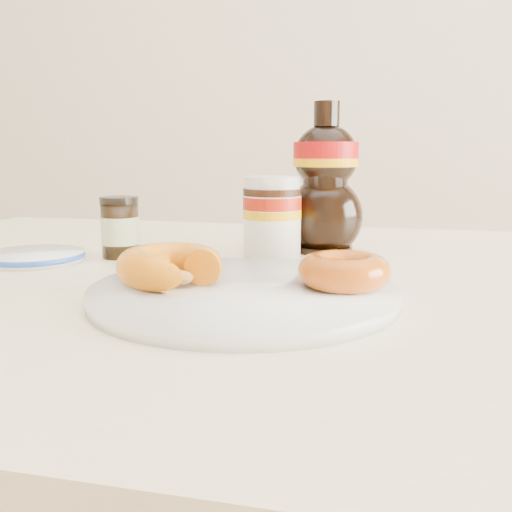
% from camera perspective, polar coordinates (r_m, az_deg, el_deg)
% --- Properties ---
extents(dining_table, '(1.40, 0.90, 0.75)m').
position_cam_1_polar(dining_table, '(0.70, 3.98, -8.47)').
color(dining_table, '#FAEEBE').
rests_on(dining_table, ground).
extents(plate, '(0.30, 0.30, 0.01)m').
position_cam_1_polar(plate, '(0.55, -1.21, -3.66)').
color(plate, white).
rests_on(plate, dining_table).
extents(donut_bitten, '(0.11, 0.11, 0.04)m').
position_cam_1_polar(donut_bitten, '(0.56, -8.61, -0.99)').
color(donut_bitten, orange).
rests_on(donut_bitten, plate).
extents(donut_whole, '(0.12, 0.12, 0.03)m').
position_cam_1_polar(donut_whole, '(0.55, 8.78, -1.46)').
color(donut_whole, '#A9540A').
rests_on(donut_whole, plate).
extents(nutella_jar, '(0.08, 0.08, 0.11)m').
position_cam_1_polar(nutella_jar, '(0.76, 1.62, 4.15)').
color(nutella_jar, white).
rests_on(nutella_jar, dining_table).
extents(syrup_bottle, '(0.13, 0.11, 0.21)m').
position_cam_1_polar(syrup_bottle, '(0.82, 6.94, 7.72)').
color(syrup_bottle, black).
rests_on(syrup_bottle, dining_table).
extents(dark_jar, '(0.05, 0.05, 0.08)m').
position_cam_1_polar(dark_jar, '(0.80, -13.44, 2.74)').
color(dark_jar, black).
rests_on(dark_jar, dining_table).
extents(blue_rim_saucer, '(0.13, 0.13, 0.01)m').
position_cam_1_polar(blue_rim_saucer, '(0.80, -21.30, -0.03)').
color(blue_rim_saucer, white).
rests_on(blue_rim_saucer, dining_table).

